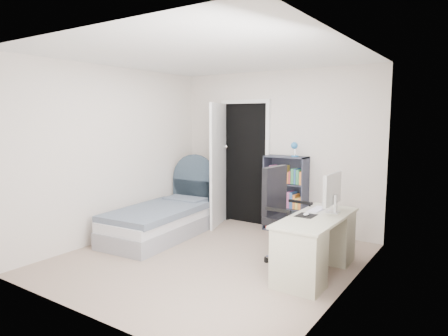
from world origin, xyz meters
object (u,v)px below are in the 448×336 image
Objects in this scene: bookcase at (286,197)px; floor_lamp at (225,190)px; bed at (164,219)px; nightstand at (193,195)px; office_chair at (284,210)px; desk at (317,242)px.

floor_lamp is at bearing 178.11° from bookcase.
bed is 1.11m from nightstand.
office_chair is at bearing -65.86° from bookcase.
bed reaches higher than nightstand.
desk is (1.02, -1.36, -0.18)m from bookcase.
bookcase is 1.71m from desk.
desk reaches higher than nightstand.
nightstand is 0.49× the size of floor_lamp.
floor_lamp is 1.17m from bookcase.
nightstand is 0.47× the size of desk.
bookcase is 1.02× the size of desk.
office_chair is (0.54, -1.21, 0.10)m from bookcase.
bed is 1.91m from bookcase.
bookcase reaches higher than desk.
bookcase is (1.16, -0.04, 0.01)m from floor_lamp.
office_chair is (1.96, 0.04, 0.38)m from bed.
bed is 1.99m from office_chair.
office_chair is at bearing -36.13° from floor_lamp.
office_chair is (2.24, -1.03, 0.22)m from nightstand.
bed is at bearing -138.70° from bookcase.
nightstand is at bearing -157.77° from floor_lamp.
floor_lamp is 0.96× the size of desk.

